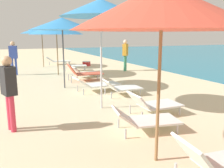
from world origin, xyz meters
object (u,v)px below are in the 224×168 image
Objects in this scene: umbrella_fifth at (62,24)px; lounger_sixth_shoreside at (74,65)px; umbrella_farthest at (42,30)px; lounger_third_shoreside at (145,119)px; lounger_fifth_shoreside at (84,73)px; cooler_box at (86,63)px; person_walking_near at (13,55)px; umbrella_sixth at (56,28)px; lounger_farthest_shoreside at (58,61)px; umbrella_third at (162,7)px; person_walking_far at (125,52)px; umbrella_fourth at (101,8)px; lounger_sixth_inland at (85,72)px; person_walking_mid at (9,87)px; lounger_fifth_inland at (97,84)px; lounger_fourth_inland at (154,103)px; lounger_fourth_shoreside at (121,87)px.

umbrella_fifth is 1.88× the size of lounger_sixth_shoreside.
umbrella_fifth is at bearing -91.72° from umbrella_farthest.
lounger_fifth_shoreside reaches higher than lounger_third_shoreside.
person_walking_near is at bearing -155.21° from cooler_box.
umbrella_sixth is 4.86m from lounger_farthest_shoreside.
umbrella_fifth is 6.94m from cooler_box.
umbrella_third is 1.59× the size of person_walking_far.
lounger_farthest_shoreside is (0.75, 12.17, 0.01)m from lounger_third_shoreside.
umbrella_farthest is (-0.36, 11.22, 2.00)m from lounger_third_shoreside.
cooler_box is at bearing 74.41° from umbrella_fourth.
person_walking_far is at bearing 36.17° from umbrella_fifth.
person_walking_near is at bearing 115.25° from lounger_third_shoreside.
person_walking_far is at bearing 11.73° from lounger_sixth_inland.
umbrella_fifth is 1.56× the size of lounger_farthest_shoreside.
umbrella_farthest is at bearing 88.28° from umbrella_fifth.
person_walking_mid is at bearing -116.36° from cooler_box.
umbrella_third reaches higher than lounger_fifth_inland.
lounger_fourth_inland is 0.88× the size of lounger_sixth_inland.
person_walking_far is (2.55, -1.24, 0.72)m from lounger_sixth_shoreside.
lounger_fifth_shoreside reaches higher than cooler_box.
lounger_sixth_inland is 0.85× the size of person_walking_far.
lounger_farthest_shoreside is at bearing 83.89° from lounger_fifth_inland.
lounger_fifth_shoreside is 0.92× the size of person_walking_near.
umbrella_sixth is 1.89× the size of lounger_sixth_shoreside.
umbrella_third is 2.15× the size of lounger_fourth_shoreside.
person_walking_near is (-3.09, -0.28, 0.69)m from lounger_sixth_shoreside.
umbrella_sixth is at bearing -92.18° from lounger_farthest_shoreside.
lounger_sixth_inland is 3.04m from person_walking_far.
lounger_fourth_shoreside is at bearing 43.45° from umbrella_fourth.
lounger_third_shoreside is 3.03m from lounger_fourth_shoreside.
umbrella_sixth reaches higher than lounger_fourth_inland.
lounger_fourth_shoreside is 6.58m from person_walking_near.
lounger_fourth_inland is at bearing -80.38° from lounger_farthest_shoreside.
umbrella_farthest is at bearing 93.44° from umbrella_sixth.
lounger_fifth_inland is (-0.54, 0.85, -0.00)m from lounger_fourth_shoreside.
lounger_fourth_shoreside is at bearing 84.49° from lounger_third_shoreside.
person_walking_mid reaches higher than lounger_third_shoreside.
umbrella_third is 3.03m from lounger_fourth_inland.
umbrella_fifth reaches higher than person_walking_near.
cooler_box is (1.43, 4.14, -0.10)m from lounger_sixth_inland.
umbrella_farthest is at bearing 132.38° from lounger_sixth_shoreside.
umbrella_fourth is at bearing -98.20° from lounger_fifth_shoreside.
lounger_fifth_inland is (0.35, 3.75, 0.02)m from lounger_third_shoreside.
lounger_fourth_shoreside reaches higher than cooler_box.
person_walking_far is at bearing 34.99° from lounger_fifth_shoreside.
lounger_third_shoreside is 3.77m from lounger_fifth_inland.
person_walking_mid is (-2.27, -0.69, -1.68)m from umbrella_fourth.
lounger_fifth_shoreside is at bearing 44.96° from umbrella_fifth.
lounger_fifth_inland is 0.99× the size of lounger_farthest_shoreside.
person_walking_mid is (-3.24, 0.35, 0.64)m from lounger_fourth_inland.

